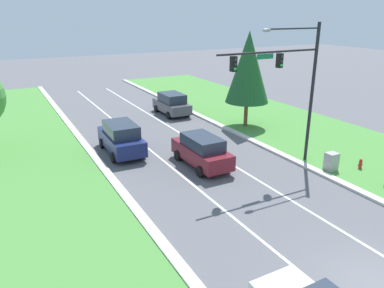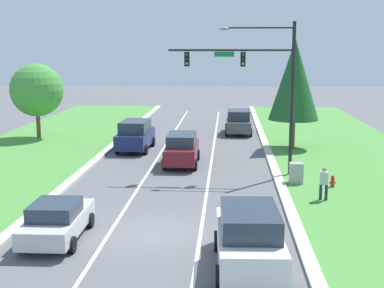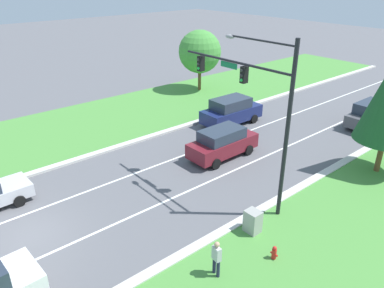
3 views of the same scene
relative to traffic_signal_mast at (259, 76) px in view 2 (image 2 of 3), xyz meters
The scene contains 16 objects.
ground_plane 12.44m from the traffic_signal_mast, 114.03° to the right, with size 160.00×160.00×0.00m, color #5B5B60.
curb_strip_right 11.61m from the traffic_signal_mast, 83.55° to the right, with size 0.50×90.00×0.15m.
curb_strip_left 15.39m from the traffic_signal_mast, 135.14° to the right, with size 0.50×90.00×0.15m.
lane_stripe_inner_left 13.20m from the traffic_signal_mast, 121.96° to the right, with size 0.14×81.00×0.01m.
lane_stripe_inner_right 11.90m from the traffic_signal_mast, 104.99° to the right, with size 0.14×81.00×0.01m.
traffic_signal_mast is the anchor object (origin of this frame).
navy_suv 11.73m from the traffic_signal_mast, 139.63° to the left, with size 2.33×5.06×2.13m.
graphite_suv 15.50m from the traffic_signal_mast, 93.03° to the left, with size 2.22×4.60×2.02m.
burgundy_suv 6.92m from the traffic_signal_mast, 152.00° to the left, with size 2.09×4.85×1.97m.
silver_sedan 14.55m from the traffic_signal_mast, 126.37° to the right, with size 2.10×4.48×1.53m.
white_suv 14.07m from the traffic_signal_mast, 94.07° to the right, with size 2.39×5.03×2.08m.
utility_cabinet 5.83m from the traffic_signal_mast, 45.60° to the right, with size 0.70×0.60×1.17m.
pedestrian 7.61m from the traffic_signal_mast, 60.95° to the right, with size 0.41×0.27×1.69m.
fire_hydrant 7.08m from the traffic_signal_mast, 35.51° to the right, with size 0.34×0.20×0.70m.
conifer_near_right_tree 8.70m from the traffic_signal_mast, 69.92° to the left, with size 3.55×3.55×7.83m.
oak_near_left_tree 20.23m from the traffic_signal_mast, 146.30° to the left, with size 4.17×4.17×5.99m.
Camera 2 is at (2.81, -19.99, 7.25)m, focal length 50.00 mm.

